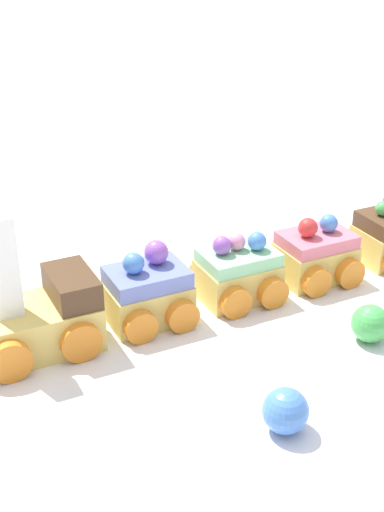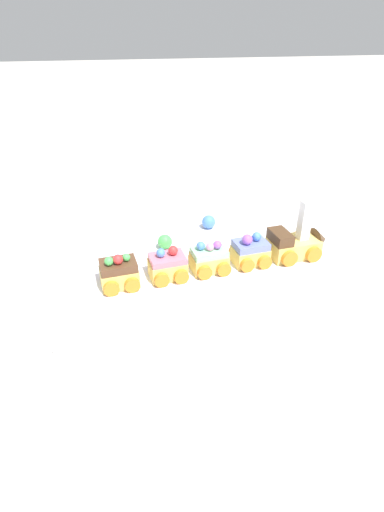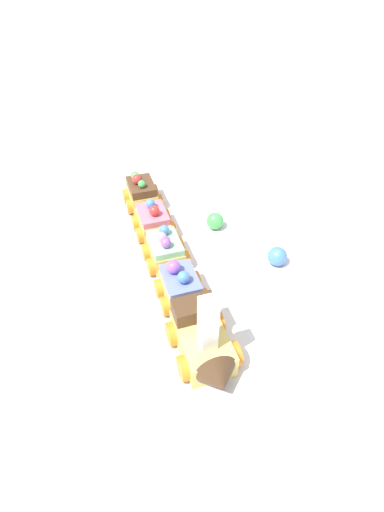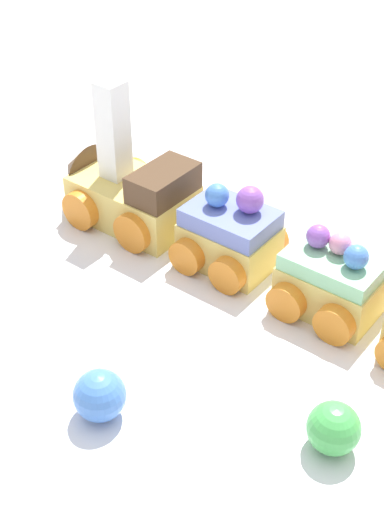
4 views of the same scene
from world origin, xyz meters
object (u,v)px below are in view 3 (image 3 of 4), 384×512
at_px(gumball_blue, 277,256).
at_px(cake_car_mint, 165,251).
at_px(cake_train_locomotive, 205,344).
at_px(gumball_green, 215,221).
at_px(cake_car_blueberry, 181,288).
at_px(cake_car_chocolate, 142,194).
at_px(cake_car_strawberry, 153,222).

bearing_deg(gumball_blue, cake_car_mint, -103.89).
distance_m(cake_train_locomotive, gumball_green, 0.28).
bearing_deg(cake_car_blueberry, cake_car_mint, 179.85).
bearing_deg(cake_car_chocolate, gumball_blue, 36.21).
distance_m(cake_car_mint, gumball_green, 0.12).
relative_size(cake_car_mint, gumball_green, 2.36).
bearing_deg(gumball_green, cake_car_chocolate, -130.70).
height_order(cake_car_mint, cake_car_chocolate, cake_car_chocolate).
distance_m(cake_car_chocolate, gumball_green, 0.16).
distance_m(cake_car_mint, cake_car_chocolate, 0.17).
height_order(cake_car_strawberry, gumball_green, cake_car_strawberry).
relative_size(cake_car_blueberry, gumball_green, 2.36).
height_order(cake_train_locomotive, cake_car_mint, cake_train_locomotive).
relative_size(cake_car_strawberry, gumball_blue, 2.31).
distance_m(cake_car_chocolate, gumball_blue, 0.29).
bearing_deg(cake_car_mint, cake_car_strawberry, 179.95).
distance_m(cake_car_blueberry, gumball_green, 0.18).
bearing_deg(cake_train_locomotive, cake_car_chocolate, -179.94).
distance_m(cake_train_locomotive, cake_car_mint, 0.19).
bearing_deg(cake_car_mint, gumball_blue, 70.66).
bearing_deg(gumball_blue, cake_car_strawberry, -124.40).
bearing_deg(cake_car_mint, cake_train_locomotive, 0.02).
xyz_separation_m(cake_car_mint, cake_car_strawberry, (-0.08, -0.01, -0.00)).
height_order(cake_car_blueberry, gumball_green, cake_car_blueberry).
height_order(cake_train_locomotive, gumball_green, cake_train_locomotive).
relative_size(cake_train_locomotive, cake_car_strawberry, 1.77).
bearing_deg(cake_car_mint, gumball_green, 119.46).
relative_size(cake_train_locomotive, gumball_blue, 4.09).
distance_m(cake_car_blueberry, cake_car_mint, 0.09).
relative_size(cake_car_mint, cake_car_strawberry, 1.00).
height_order(cake_car_mint, cake_car_strawberry, cake_car_strawberry).
relative_size(cake_train_locomotive, cake_car_mint, 1.77).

